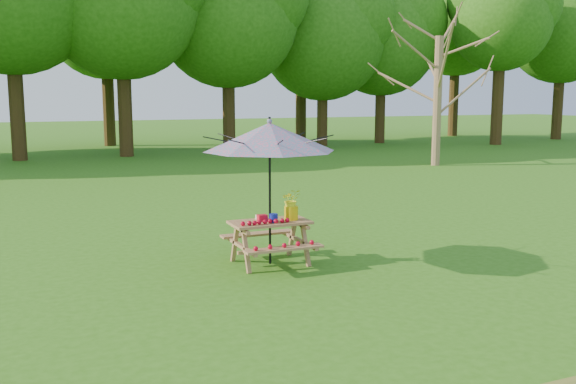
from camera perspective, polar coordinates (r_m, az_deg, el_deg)
name	(u,v)px	position (r m, az deg, el deg)	size (l,w,h in m)	color
ground	(432,305)	(8.23, 12.66, -9.81)	(120.00, 120.00, 0.00)	#316B14
picnic_table	(270,243)	(9.85, -1.60, -4.56)	(1.20, 1.32, 0.67)	#8F5E40
patio_umbrella	(270,137)	(9.62, -1.65, 4.90)	(2.37, 2.37, 2.25)	black
produce_bins	(267,218)	(9.76, -1.90, -2.31)	(0.26, 0.42, 0.13)	red
tomatoes_row	(265,222)	(9.56, -2.05, -2.65)	(0.77, 0.13, 0.07)	red
flower_bucket	(291,204)	(9.84, 0.28, -1.03)	(0.33, 0.30, 0.47)	yellow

